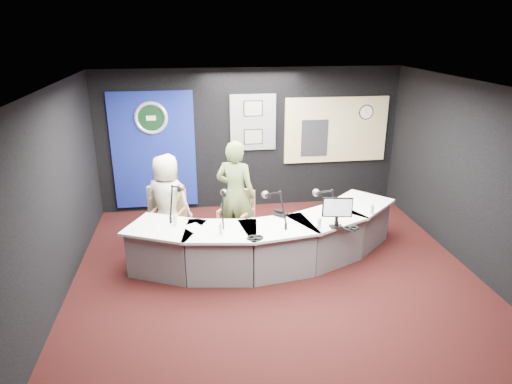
{
  "coord_description": "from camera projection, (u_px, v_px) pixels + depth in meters",
  "views": [
    {
      "loc": [
        -1.14,
        -5.82,
        3.57
      ],
      "look_at": [
        -0.2,
        0.8,
        1.1
      ],
      "focal_mm": 32.0,
      "sensor_mm": 36.0,
      "label": 1
    }
  ],
  "objects": [
    {
      "name": "framed_photo_upper",
      "position": [
        253.0,
        108.0,
        8.82
      ],
      "size": [
        0.34,
        0.02,
        0.27
      ],
      "primitive_type": "cube",
      "color": "gray",
      "rests_on": "pinboard"
    },
    {
      "name": "armchair_right",
      "position": [
        236.0,
        220.0,
        7.69
      ],
      "size": [
        0.71,
        0.71,
        0.9
      ],
      "primitive_type": null,
      "rotation": [
        0.0,
        0.0,
        -0.63
      ],
      "color": "#A16E49",
      "rests_on": "ground"
    },
    {
      "name": "seal_center",
      "position": [
        151.0,
        118.0,
        8.61
      ],
      "size": [
        0.48,
        0.01,
        0.48
      ],
      "primitive_type": "cylinder",
      "rotation": [
        1.57,
        0.0,
        0.0
      ],
      "color": "black",
      "rests_on": "backdrop_panel"
    },
    {
      "name": "equipment_rack",
      "position": [
        314.0,
        138.0,
        9.21
      ],
      "size": [
        0.55,
        0.02,
        0.75
      ],
      "primitive_type": "cube",
      "color": "black",
      "rests_on": "booth_window_frame"
    },
    {
      "name": "armchair_left",
      "position": [
        169.0,
        221.0,
        7.69
      ],
      "size": [
        0.64,
        0.64,
        0.89
      ],
      "primitive_type": null,
      "rotation": [
        0.0,
        0.0,
        -0.36
      ],
      "color": "#A16E49",
      "rests_on": "ground"
    },
    {
      "name": "person_woman",
      "position": [
        236.0,
        195.0,
        7.53
      ],
      "size": [
        0.79,
        0.69,
        1.84
      ],
      "primitive_type": "imported",
      "rotation": [
        0.0,
        0.0,
        2.68
      ],
      "color": "#5D703B",
      "rests_on": "ground"
    },
    {
      "name": "computer_monitor",
      "position": [
        337.0,
        207.0,
        6.62
      ],
      "size": [
        0.49,
        0.12,
        0.33
      ],
      "primitive_type": "cube",
      "rotation": [
        0.0,
        0.0,
        -0.18
      ],
      "color": "black",
      "rests_on": "broadcast_desk"
    },
    {
      "name": "booth_glow",
      "position": [
        336.0,
        130.0,
        9.23
      ],
      "size": [
        2.0,
        0.02,
        1.2
      ],
      "primitive_type": "cube",
      "color": "#FFEAA1",
      "rests_on": "booth_window_frame"
    },
    {
      "name": "booth_window_frame",
      "position": [
        336.0,
        130.0,
        9.24
      ],
      "size": [
        2.12,
        0.06,
        1.32
      ],
      "primitive_type": "cube",
      "color": "tan",
      "rests_on": "wall_back"
    },
    {
      "name": "boom_mic_a",
      "position": [
        176.0,
        197.0,
        7.06
      ],
      "size": [
        0.28,
        0.72,
        0.6
      ],
      "primitive_type": null,
      "color": "black",
      "rests_on": "broadcast_desk"
    },
    {
      "name": "water_bottles",
      "position": [
        278.0,
        218.0,
        6.82
      ],
      "size": [
        3.12,
        0.58,
        0.18
      ],
      "primitive_type": null,
      "color": "silver",
      "rests_on": "broadcast_desk"
    },
    {
      "name": "wall_left",
      "position": [
        51.0,
        202.0,
        5.91
      ],
      "size": [
        0.02,
        6.0,
        2.8
      ],
      "primitive_type": "cube",
      "color": "black",
      "rests_on": "ground"
    },
    {
      "name": "boom_mic_d",
      "position": [
        327.0,
        202.0,
        6.88
      ],
      "size": [
        0.29,
        0.72,
        0.6
      ],
      "primitive_type": null,
      "color": "black",
      "rests_on": "broadcast_desk"
    },
    {
      "name": "boom_mic_b",
      "position": [
        223.0,
        202.0,
        6.85
      ],
      "size": [
        0.19,
        0.74,
        0.6
      ],
      "primitive_type": null,
      "color": "black",
      "rests_on": "broadcast_desk"
    },
    {
      "name": "agency_seal",
      "position": [
        151.0,
        118.0,
        8.6
      ],
      "size": [
        0.63,
        0.07,
        0.63
      ],
      "primitive_type": "torus",
      "rotation": [
        1.57,
        0.0,
        0.0
      ],
      "color": "silver",
      "rests_on": "backdrop_panel"
    },
    {
      "name": "framed_photo_lower",
      "position": [
        253.0,
        137.0,
        9.02
      ],
      "size": [
        0.34,
        0.02,
        0.27
      ],
      "primitive_type": "cube",
      "color": "gray",
      "rests_on": "pinboard"
    },
    {
      "name": "ground",
      "position": [
        277.0,
        279.0,
        6.79
      ],
      "size": [
        6.0,
        6.0,
        0.0
      ],
      "primitive_type": "plane",
      "color": "black",
      "rests_on": "ground"
    },
    {
      "name": "broadcast_desk",
      "position": [
        268.0,
        240.0,
        7.16
      ],
      "size": [
        4.5,
        1.9,
        0.75
      ],
      "primitive_type": null,
      "color": "silver",
      "rests_on": "ground"
    },
    {
      "name": "draped_jacket",
      "position": [
        162.0,
        207.0,
        7.83
      ],
      "size": [
        0.5,
        0.27,
        0.7
      ],
      "primitive_type": "cube",
      "rotation": [
        0.0,
        0.0,
        -0.36
      ],
      "color": "slate",
      "rests_on": "armchair_left"
    },
    {
      "name": "backdrop_panel",
      "position": [
        154.0,
        151.0,
        8.86
      ],
      "size": [
        1.6,
        0.05,
        2.3
      ],
      "primitive_type": "cube",
      "color": "navy",
      "rests_on": "wall_back"
    },
    {
      "name": "wall_clock",
      "position": [
        366.0,
        112.0,
        9.17
      ],
      "size": [
        0.28,
        0.01,
        0.28
      ],
      "primitive_type": "cylinder",
      "rotation": [
        1.57,
        0.0,
        0.0
      ],
      "color": "white",
      "rests_on": "booth_window_frame"
    },
    {
      "name": "wall_right",
      "position": [
        479.0,
        181.0,
        6.7
      ],
      "size": [
        0.02,
        6.0,
        2.8
      ],
      "primitive_type": "cube",
      "color": "black",
      "rests_on": "ground"
    },
    {
      "name": "ceiling",
      "position": [
        280.0,
        88.0,
        5.82
      ],
      "size": [
        6.0,
        6.0,
        0.02
      ],
      "primitive_type": "cube",
      "color": "silver",
      "rests_on": "ground"
    },
    {
      "name": "wall_front",
      "position": [
        351.0,
        323.0,
        3.52
      ],
      "size": [
        6.0,
        0.02,
        2.8
      ],
      "primitive_type": "cube",
      "color": "black",
      "rests_on": "ground"
    },
    {
      "name": "headphones_near",
      "position": [
        351.0,
        228.0,
        6.65
      ],
      "size": [
        0.21,
        0.21,
        0.04
      ],
      "primitive_type": "torus",
      "color": "black",
      "rests_on": "broadcast_desk"
    },
    {
      "name": "person_man",
      "position": [
        167.0,
        201.0,
        7.56
      ],
      "size": [
        0.92,
        0.78,
        1.6
      ],
      "primitive_type": "imported",
      "rotation": [
        0.0,
        0.0,
        2.74
      ],
      "color": "beige",
      "rests_on": "ground"
    },
    {
      "name": "wall_back",
      "position": [
        250.0,
        140.0,
        9.09
      ],
      "size": [
        6.0,
        0.02,
        2.8
      ],
      "primitive_type": "cube",
      "color": "black",
      "rests_on": "ground"
    },
    {
      "name": "headphones_far",
      "position": [
        255.0,
        238.0,
        6.36
      ],
      "size": [
        0.21,
        0.21,
        0.04
      ],
      "primitive_type": "torus",
      "color": "black",
      "rests_on": "broadcast_desk"
    },
    {
      "name": "notepad",
      "position": [
        219.0,
        231.0,
        6.59
      ],
      "size": [
        0.3,
        0.33,
        0.0
      ],
      "primitive_type": "cube",
      "rotation": [
        0.0,
        0.0,
        -0.53
      ],
      "color": "white",
      "rests_on": "broadcast_desk"
    },
    {
      "name": "paper_stack",
      "position": [
        195.0,
        228.0,
        6.7
      ],
      "size": [
        0.36,
        0.39,
        0.0
      ],
      "primitive_type": "cube",
      "rotation": [
        0.0,
        0.0,
        0.56
      ],
      "color": "white",
      "rests_on": "broadcast_desk"
    },
    {
      "name": "boom_mic_c",
      "position": [
        275.0,
        203.0,
        6.8
      ],
      "size": [
        0.33,
        0.7,
        0.6
      ],
      "primitive_type": null,
      "color": "black",
      "rests_on": "broadcast_desk"
    },
    {
      "name": "desk_phone",
      "position": [
        281.0,
        214.0,
        7.12
      ],
      "size": [
        0.23,
        0.23,
        0.05
      ],
      "primitive_type": "cube",
      "rotation": [
        0.0,
        0.0,
        -0.75
      ],
      "color": "black",
      "rests_on": "broadcast_desk"
    },
    {
      "name": "pinboard",
      "position": [
        253.0,
        122.0,
        8.95
      ],
      "size": [
        0.9,
        0.04,
        1.1
      ],
      "primitive_type": "cube",
      "color": "slate",
      "rests_on": "wall_back"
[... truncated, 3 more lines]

